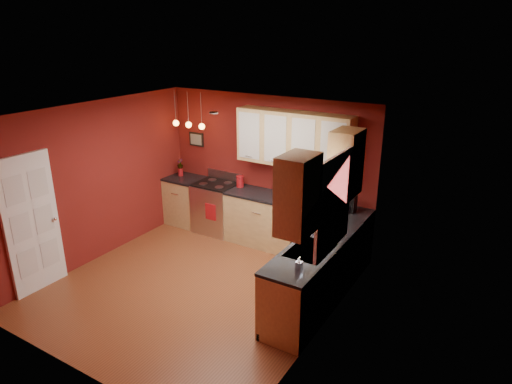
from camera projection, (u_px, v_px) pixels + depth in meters
The scene contains 27 objects.
floor at pixel (196, 287), 6.85m from camera, with size 4.20×4.20×0.00m, color brown.
ceiling at pixel (188, 114), 5.96m from camera, with size 4.00×4.20×0.02m, color silver.
wall_back at pixel (267, 169), 8.09m from camera, with size 4.00×0.02×2.60m, color maroon.
wall_front at pixel (64, 270), 4.72m from camera, with size 4.00×0.02×2.60m, color maroon.
wall_left at pixel (95, 183), 7.38m from camera, with size 0.02×4.20×2.60m, color maroon.
wall_right at pixel (324, 239), 5.43m from camera, with size 0.02×4.20×2.60m, color maroon.
base_cabinets_back_left at pixel (186, 201), 8.95m from camera, with size 0.70×0.60×0.90m, color tan.
base_cabinets_back_right at pixel (295, 227), 7.79m from camera, with size 2.54×0.60×0.90m, color tan.
base_cabinets_right at pixel (314, 278), 6.23m from camera, with size 0.60×2.10×0.90m, color tan.
counter_back_left at pixel (185, 179), 8.79m from camera, with size 0.70×0.62×0.04m, color black.
counter_back_right at pixel (296, 202), 7.63m from camera, with size 2.54×0.62×0.04m, color black.
counter_right at pixel (315, 247), 6.07m from camera, with size 0.62×2.10×0.04m, color black.
gas_range at pixel (216, 207), 8.58m from camera, with size 0.76×0.64×1.11m.
dishwasher_front at pixel (307, 239), 7.37m from camera, with size 0.60×0.02×0.80m, color silver.
sink at pixel (311, 252), 5.95m from camera, with size 0.50×0.70×0.33m.
window at pixel (334, 200), 5.55m from camera, with size 0.06×1.02×1.22m.
door_left_wall at pixel (32, 224), 6.50m from camera, with size 0.12×0.82×2.05m.
upper_cabinets_back at pixel (294, 139), 7.44m from camera, with size 2.00×0.35×0.90m, color tan.
upper_cabinets_right at pixel (324, 177), 5.55m from camera, with size 0.35×1.95×0.90m, color tan.
wall_picture at pixel (196, 139), 8.71m from camera, with size 0.32×0.03×0.26m, color black.
pendant_lights at pixel (189, 124), 8.28m from camera, with size 0.71×0.11×0.66m.
red_canister at pixel (240, 181), 8.24m from camera, with size 0.14×0.14×0.20m.
red_vase at pixel (181, 172), 8.87m from camera, with size 0.10×0.10×0.15m, color maroon.
flowers at pixel (180, 164), 8.82m from camera, with size 0.11×0.11×0.20m, color maroon.
coffee_maker at pixel (350, 204), 7.12m from camera, with size 0.19×0.19×0.27m.
soap_pump at pixel (299, 264), 5.42m from camera, with size 0.07×0.08×0.16m, color silver.
dish_towel at pixel (210, 212), 8.25m from camera, with size 0.22×0.02×0.30m, color maroon.
Camera 1 is at (3.86, -4.62, 3.68)m, focal length 32.00 mm.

